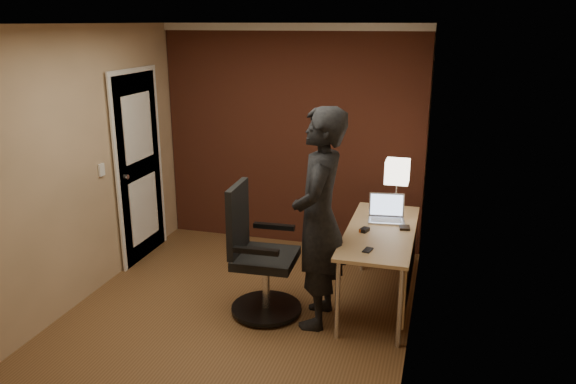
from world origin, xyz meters
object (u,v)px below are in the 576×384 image
object	(u,v)px
mouse	(364,230)
office_chair	(258,259)
laptop	(386,213)
phone	(368,250)
desk_lamp	(397,172)
wallet	(405,228)
person	(319,219)
desk	(388,244)

from	to	relation	value
mouse	office_chair	bearing A→B (deg)	-138.59
laptop	phone	bearing A→B (deg)	-94.37
phone	office_chair	bearing A→B (deg)	-171.17
laptop	phone	distance (m)	0.81
desk_lamp	phone	bearing A→B (deg)	-97.27
desk_lamp	laptop	bearing A→B (deg)	-109.66
wallet	person	xyz separation A→B (m)	(-0.67, -0.53, 0.20)
laptop	wallet	world-z (taller)	laptop
wallet	office_chair	size ratio (longest dim) A/B	0.09
phone	desk	bearing A→B (deg)	88.72
laptop	phone	size ratio (longest dim) A/B	3.12
desk_lamp	wallet	distance (m)	0.58
person	laptop	bearing A→B (deg)	144.50
mouse	wallet	size ratio (longest dim) A/B	0.91
desk	wallet	xyz separation A→B (m)	(0.13, 0.09, 0.14)
desk	phone	distance (m)	0.53
mouse	phone	distance (m)	0.43
office_chair	desk	bearing A→B (deg)	22.41
wallet	office_chair	bearing A→B (deg)	-156.28
laptop	phone	world-z (taller)	laptop
phone	wallet	size ratio (longest dim) A/B	1.05
laptop	mouse	bearing A→B (deg)	-111.43
phone	wallet	xyz separation A→B (m)	(0.25, 0.59, 0.01)
mouse	wallet	bearing A→B (deg)	45.06
office_chair	phone	bearing A→B (deg)	-3.25
desk	laptop	xyz separation A→B (m)	(-0.06, 0.30, 0.19)
desk	laptop	distance (m)	0.36
desk_lamp	mouse	world-z (taller)	desk_lamp
person	mouse	bearing A→B (deg)	134.91
desk_lamp	mouse	size ratio (longest dim) A/B	5.35
desk	laptop	world-z (taller)	laptop
phone	wallet	distance (m)	0.64
desk	desk_lamp	xyz separation A→B (m)	(0.01, 0.48, 0.55)
phone	office_chair	distance (m)	0.99
mouse	desk	bearing A→B (deg)	40.01
desk	desk_lamp	size ratio (longest dim) A/B	2.80
mouse	phone	bearing A→B (deg)	-59.43
mouse	office_chair	distance (m)	0.98
desk_lamp	person	xyz separation A→B (m)	(-0.55, -0.93, -0.21)
mouse	wallet	world-z (taller)	mouse
wallet	person	distance (m)	0.88
desk	person	world-z (taller)	person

